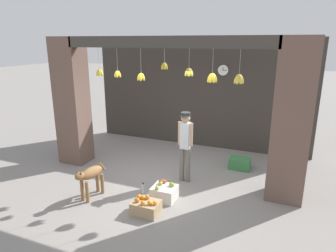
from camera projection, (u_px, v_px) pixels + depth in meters
name	position (u px, v px, depth m)	size (l,w,h in m)	color
ground_plane	(161.00, 182.00, 6.80)	(60.00, 60.00, 0.00)	gray
shop_back_wall	(198.00, 93.00, 8.82)	(6.47, 0.12, 3.18)	#38332D
shop_pillar_left	(72.00, 102.00, 7.57)	(0.70, 0.60, 3.18)	brown
shop_pillar_right	(291.00, 122.00, 5.69)	(0.70, 0.60, 3.18)	brown
storefront_awning	(164.00, 45.00, 6.07)	(4.57, 0.28, 0.94)	#3D3833
dog	(90.00, 176.00, 5.99)	(0.31, 0.82, 0.70)	olive
shopkeeper	(185.00, 142.00, 6.58)	(0.34, 0.26, 1.61)	#6B665B
fruit_crate_oranges	(146.00, 207.00, 5.52)	(0.49, 0.39, 0.31)	tan
fruit_crate_apples	(164.00, 192.00, 6.02)	(0.47, 0.43, 0.35)	silver
produce_box_green	(240.00, 163.00, 7.47)	(0.51, 0.39, 0.27)	#387A42
water_bottle	(143.00, 189.00, 6.22)	(0.07, 0.07, 0.25)	silver
wall_clock	(223.00, 70.00, 8.30)	(0.31, 0.03, 0.31)	black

